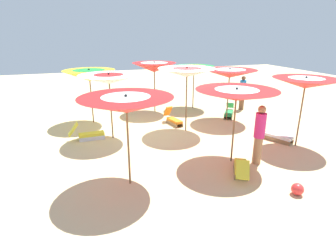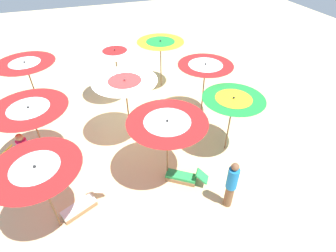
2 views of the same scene
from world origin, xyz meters
name	(u,v)px [view 1 (image 1 of 2)]	position (x,y,z in m)	size (l,w,h in m)	color
ground	(174,132)	(0.00, 0.00, -0.02)	(37.37, 37.37, 0.04)	beige
beach_umbrella_0	(126,105)	(3.22, -2.36, 2.05)	(2.20, 2.20, 2.30)	brown
beach_umbrella_1	(236,95)	(2.93, 0.73, 2.00)	(2.27, 2.27, 2.21)	brown
beach_umbrella_2	(305,83)	(2.59, 3.42, 2.11)	(2.03, 2.03, 2.33)	brown
beach_umbrella_3	(109,79)	(-0.14, -2.32, 2.12)	(2.06, 2.06, 2.34)	brown
beach_umbrella_4	(187,72)	(0.01, 0.47, 2.24)	(2.12, 2.12, 2.46)	brown
beach_umbrella_5	(230,73)	(-0.68, 2.67, 2.01)	(2.25, 2.25, 2.24)	brown
beach_umbrella_6	(89,75)	(-2.23, -2.85, 1.99)	(2.08, 2.08, 2.26)	brown
beach_umbrella_7	(154,67)	(-3.01, 0.10, 2.11)	(2.02, 2.02, 2.37)	brown
beach_umbrella_8	(194,69)	(-3.05, 2.11, 1.93)	(1.98, 1.98, 2.15)	brown
lounger_0	(241,168)	(3.75, 0.52, 0.21)	(1.23, 0.91, 0.59)	olive
lounger_1	(173,119)	(-0.87, 0.27, 0.21)	(1.16, 0.52, 0.68)	olive
lounger_2	(229,112)	(-1.11, 3.04, 0.20)	(1.27, 1.03, 0.54)	olive
lounger_3	(88,134)	(-0.21, -3.17, 0.21)	(0.37, 1.22, 0.66)	silver
lounger_4	(276,135)	(1.98, 3.08, 0.20)	(1.33, 0.85, 0.59)	olive
beachgoer_0	(242,92)	(-1.97, 4.24, 0.86)	(0.30, 0.30, 1.66)	brown
beachgoer_1	(259,134)	(3.29, 1.34, 0.91)	(0.30, 0.30, 1.73)	#A3704C
beach_ball	(297,189)	(4.99, 1.25, 0.14)	(0.29, 0.29, 0.29)	red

